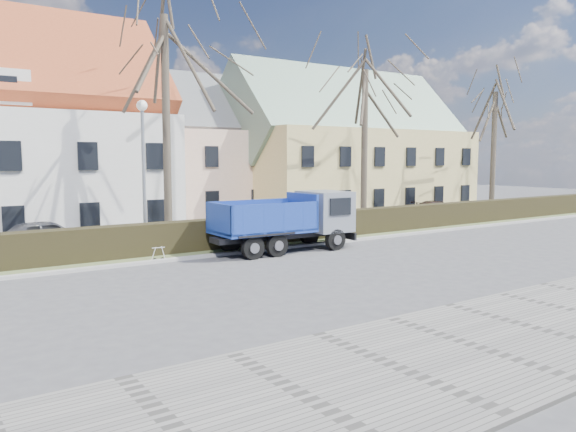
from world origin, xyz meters
TOP-DOWN VIEW (x-y plane):
  - ground at (0.00, 0.00)m, footprint 120.00×120.00m
  - sidewalk_near at (0.00, -8.50)m, footprint 80.00×5.00m
  - curb_far at (0.00, 4.60)m, footprint 80.00×0.30m
  - grass_strip at (0.00, 6.20)m, footprint 80.00×3.00m
  - hedge at (0.00, 6.00)m, footprint 60.00×0.90m
  - building_pink at (4.00, 20.00)m, footprint 10.80×8.80m
  - building_yellow at (16.00, 17.00)m, footprint 18.80×10.80m
  - tree_1 at (-2.00, 8.50)m, footprint 9.20×9.20m
  - tree_2 at (10.00, 8.50)m, footprint 8.00×8.00m
  - tree_3 at (22.00, 8.50)m, footprint 7.60×7.60m
  - dump_truck at (1.22, 4.09)m, footprint 6.62×2.62m
  - streetlight at (-3.66, 7.00)m, footprint 0.51×0.51m
  - cart_frame at (-4.17, 4.78)m, footprint 0.73×0.45m
  - parked_car_a at (-7.08, 9.66)m, footprint 4.40×2.45m
  - parked_car_b at (18.62, 10.45)m, footprint 3.81×1.94m

SIDE VIEW (x-z plane):
  - ground at x=0.00m, z-range 0.00..0.00m
  - sidewalk_near at x=0.00m, z-range 0.00..0.08m
  - grass_strip at x=0.00m, z-range 0.00..0.10m
  - curb_far at x=0.00m, z-range 0.00..0.12m
  - cart_frame at x=-4.17m, z-range 0.00..0.65m
  - parked_car_b at x=18.62m, z-range 0.00..1.06m
  - hedge at x=0.00m, z-range 0.00..1.30m
  - parked_car_a at x=-7.08m, z-range 0.00..1.41m
  - dump_truck at x=1.22m, z-range 0.00..2.62m
  - streetlight at x=-3.66m, z-range 0.00..6.47m
  - building_pink at x=4.00m, z-range 0.00..8.00m
  - building_yellow at x=16.00m, z-range 0.00..8.50m
  - tree_3 at x=22.00m, z-range 0.00..10.45m
  - tree_2 at x=10.00m, z-range 0.00..11.00m
  - tree_1 at x=-2.00m, z-range 0.00..12.65m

